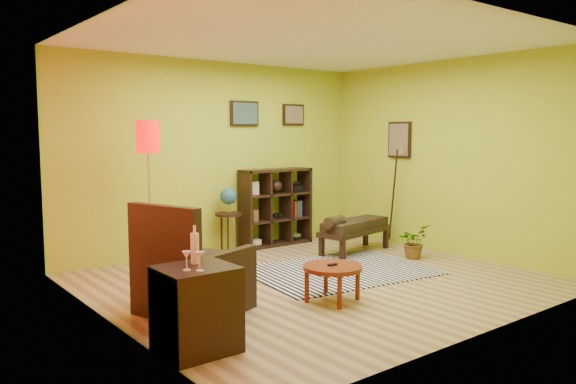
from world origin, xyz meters
TOP-DOWN VIEW (x-y plane):
  - ground at (0.00, 0.00)m, footprint 5.00×5.00m
  - room_shell at (-0.09, 0.01)m, footprint 5.04×4.54m
  - zebra_rug at (0.52, 0.18)m, footprint 2.44×1.96m
  - coffee_table at (-0.42, -0.73)m, footprint 0.62×0.62m
  - armchair at (-1.76, -0.12)m, footprint 1.13×1.12m
  - side_cabinet at (-2.20, -1.06)m, footprint 0.59×0.53m
  - floor_lamp at (-1.49, 1.39)m, footprint 0.29×0.29m
  - globe_table at (0.00, 1.99)m, footprint 0.39×0.39m
  - cube_shelf at (0.91, 2.03)m, footprint 1.20×0.35m
  - bench at (1.45, 0.86)m, footprint 1.34×0.69m
  - potted_plant at (1.85, 0.08)m, footprint 0.53×0.56m

SIDE VIEW (x-z plane):
  - ground at x=0.00m, z-range 0.00..0.00m
  - zebra_rug at x=0.52m, z-range 0.00..0.01m
  - potted_plant at x=1.85m, z-range 0.00..0.37m
  - coffee_table at x=-0.42m, z-range 0.13..0.53m
  - armchair at x=-1.76m, z-range -0.22..0.88m
  - side_cabinet at x=-2.20m, z-range -0.15..0.86m
  - bench at x=1.45m, z-range 0.08..0.68m
  - cube_shelf at x=0.91m, z-range 0.00..1.20m
  - globe_table at x=0.00m, z-range 0.25..1.21m
  - floor_lamp at x=-1.49m, z-range 0.59..2.50m
  - room_shell at x=-0.09m, z-range 0.39..3.21m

